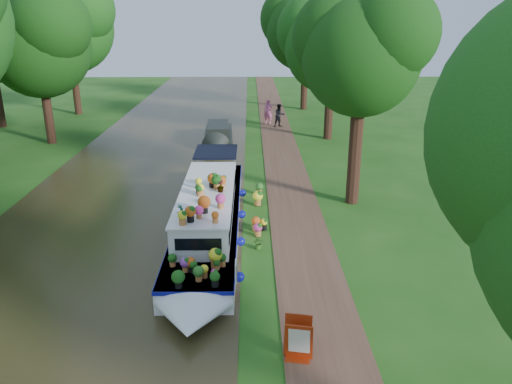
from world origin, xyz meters
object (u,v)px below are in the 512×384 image
(second_boat, at_px, (218,135))
(pedestrian_dark, at_px, (279,115))
(sandwich_board, at_px, (298,341))
(plant_boat, at_px, (208,216))
(pedestrian_pink, at_px, (268,112))

(second_boat, bearing_deg, pedestrian_dark, 44.00)
(sandwich_board, bearing_deg, second_boat, 109.08)
(plant_boat, bearing_deg, pedestrian_dark, 79.06)
(plant_boat, height_order, pedestrian_dark, plant_boat)
(sandwich_board, bearing_deg, plant_boat, 121.85)
(plant_boat, xyz_separation_m, pedestrian_dark, (3.72, 19.24, 0.01))
(sandwich_board, bearing_deg, pedestrian_pink, 100.22)
(plant_boat, xyz_separation_m, sandwich_board, (2.70, -6.98, -0.35))
(pedestrian_pink, height_order, pedestrian_dark, pedestrian_pink)
(plant_boat, distance_m, pedestrian_dark, 19.60)
(plant_boat, distance_m, pedestrian_pink, 20.55)
(plant_boat, height_order, pedestrian_pink, plant_boat)
(plant_boat, bearing_deg, pedestrian_pink, 81.80)
(second_boat, distance_m, pedestrian_dark, 6.16)
(plant_boat, xyz_separation_m, pedestrian_pink, (2.93, 20.34, 0.08))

